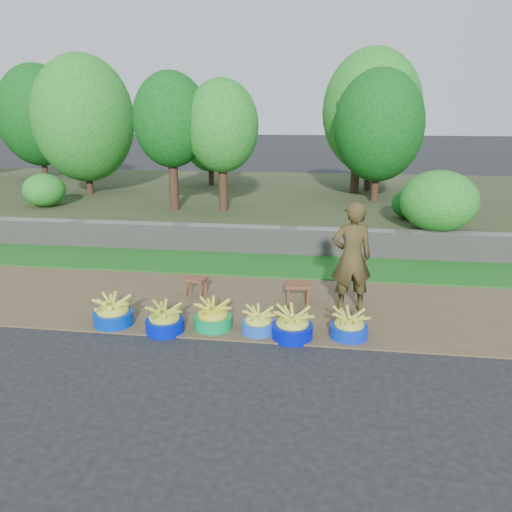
# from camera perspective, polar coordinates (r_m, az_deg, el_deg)

# --- Properties ---
(ground_plane) EXTENTS (120.00, 120.00, 0.00)m
(ground_plane) POSITION_cam_1_polar(r_m,az_deg,el_deg) (6.28, 0.61, -9.97)
(ground_plane) COLOR black
(ground_plane) RESTS_ON ground
(dirt_shoulder) EXTENTS (80.00, 2.50, 0.02)m
(dirt_shoulder) POSITION_cam_1_polar(r_m,az_deg,el_deg) (7.41, 1.90, -5.69)
(dirt_shoulder) COLOR brown
(dirt_shoulder) RESTS_ON ground
(grass_verge) EXTENTS (80.00, 1.50, 0.04)m
(grass_verge) POSITION_cam_1_polar(r_m,az_deg,el_deg) (9.28, 3.27, -1.09)
(grass_verge) COLOR #1A601A
(grass_verge) RESTS_ON ground
(retaining_wall) EXTENTS (80.00, 0.35, 0.55)m
(retaining_wall) POSITION_cam_1_polar(r_m,az_deg,el_deg) (10.03, 3.73, 1.72)
(retaining_wall) COLOR slate
(retaining_wall) RESTS_ON ground
(earth_bank) EXTENTS (80.00, 10.00, 0.50)m
(earth_bank) POSITION_cam_1_polar(r_m,az_deg,el_deg) (14.82, 5.26, 6.28)
(earth_bank) COLOR #353D22
(earth_bank) RESTS_ON ground
(vegetation) EXTENTS (32.91, 8.64, 4.58)m
(vegetation) POSITION_cam_1_polar(r_m,az_deg,el_deg) (14.05, 16.92, 14.99)
(vegetation) COLOR #342015
(vegetation) RESTS_ON earth_bank
(basin_a) EXTENTS (0.53, 0.53, 0.39)m
(basin_a) POSITION_cam_1_polar(r_m,az_deg,el_deg) (6.98, -16.02, -6.28)
(basin_a) COLOR #002EBA
(basin_a) RESTS_ON ground
(basin_b) EXTENTS (0.50, 0.50, 0.37)m
(basin_b) POSITION_cam_1_polar(r_m,az_deg,el_deg) (6.62, -10.39, -7.23)
(basin_b) COLOR #0011C0
(basin_b) RESTS_ON ground
(basin_c) EXTENTS (0.51, 0.51, 0.38)m
(basin_c) POSITION_cam_1_polar(r_m,az_deg,el_deg) (6.63, -4.95, -6.94)
(basin_c) COLOR #048E47
(basin_c) RESTS_ON ground
(basin_d) EXTENTS (0.45, 0.45, 0.33)m
(basin_d) POSITION_cam_1_polar(r_m,az_deg,el_deg) (6.50, 0.28, -7.59)
(basin_d) COLOR blue
(basin_d) RESTS_ON ground
(basin_e) EXTENTS (0.52, 0.52, 0.39)m
(basin_e) POSITION_cam_1_polar(r_m,az_deg,el_deg) (6.36, 4.17, -7.93)
(basin_e) COLOR #000DB4
(basin_e) RESTS_ON ground
(basin_f) EXTENTS (0.48, 0.48, 0.36)m
(basin_f) POSITION_cam_1_polar(r_m,az_deg,el_deg) (6.46, 10.58, -7.91)
(basin_f) COLOR #0728C5
(basin_f) RESTS_ON ground
(stool_left) EXTENTS (0.39, 0.33, 0.30)m
(stool_left) POSITION_cam_1_polar(r_m,az_deg,el_deg) (7.74, -6.98, -2.89)
(stool_left) COLOR brown
(stool_left) RESTS_ON dirt_shoulder
(stool_right) EXTENTS (0.40, 0.32, 0.33)m
(stool_right) POSITION_cam_1_polar(r_m,az_deg,el_deg) (7.34, 4.81, -3.67)
(stool_right) COLOR brown
(stool_right) RESTS_ON dirt_shoulder
(vendor_woman) EXTENTS (0.64, 0.49, 1.58)m
(vendor_woman) POSITION_cam_1_polar(r_m,az_deg,el_deg) (7.08, 10.86, -0.17)
(vendor_woman) COLOR black
(vendor_woman) RESTS_ON dirt_shoulder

